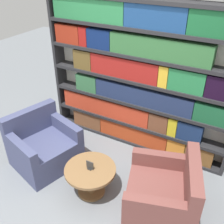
% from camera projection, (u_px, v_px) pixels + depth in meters
% --- Properties ---
extents(ground_plane, '(14.00, 14.00, 0.00)m').
position_uv_depth(ground_plane, '(88.00, 199.00, 3.57)').
color(ground_plane, slate).
extents(bookshelf, '(3.04, 0.30, 2.37)m').
position_uv_depth(bookshelf, '(137.00, 80.00, 4.06)').
color(bookshelf, silver).
rests_on(bookshelf, ground_plane).
extents(armchair_left, '(1.03, 1.08, 0.85)m').
position_uv_depth(armchair_left, '(44.00, 147.00, 4.05)').
color(armchair_left, '#42476B').
rests_on(armchair_left, ground_plane).
extents(armchair_right, '(1.05, 1.10, 0.85)m').
position_uv_depth(armchair_right, '(163.00, 195.00, 3.25)').
color(armchair_right, brown).
rests_on(armchair_right, ground_plane).
extents(coffee_table, '(0.69, 0.69, 0.43)m').
position_uv_depth(coffee_table, '(91.00, 175.00, 3.52)').
color(coffee_table, brown).
rests_on(coffee_table, ground_plane).
extents(table_sign, '(0.10, 0.06, 0.12)m').
position_uv_depth(table_sign, '(90.00, 166.00, 3.43)').
color(table_sign, black).
rests_on(table_sign, coffee_table).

